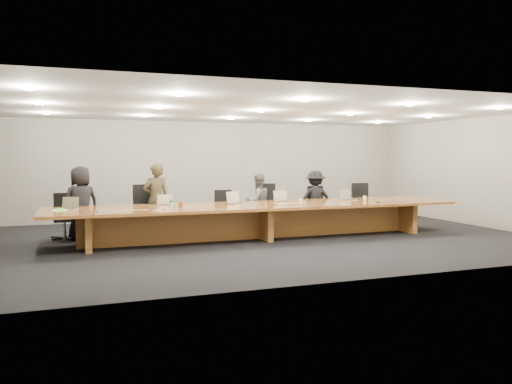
# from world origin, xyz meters

# --- Properties ---
(ground) EXTENTS (12.00, 12.00, 0.00)m
(ground) POSITION_xyz_m (0.00, 0.00, 0.00)
(ground) COLOR black
(ground) RESTS_ON ground
(back_wall) EXTENTS (12.00, 0.02, 2.80)m
(back_wall) POSITION_xyz_m (0.00, 4.00, 1.40)
(back_wall) COLOR beige
(back_wall) RESTS_ON ground
(conference_table) EXTENTS (9.00, 1.80, 0.75)m
(conference_table) POSITION_xyz_m (0.00, 0.00, 0.52)
(conference_table) COLOR brown
(conference_table) RESTS_ON ground
(chair_far_left) EXTENTS (0.55, 0.55, 1.02)m
(chair_far_left) POSITION_xyz_m (-4.05, 1.31, 0.51)
(chair_far_left) COLOR black
(chair_far_left) RESTS_ON ground
(chair_left) EXTENTS (0.61, 0.61, 1.18)m
(chair_left) POSITION_xyz_m (-2.33, 1.28, 0.59)
(chair_left) COLOR black
(chair_left) RESTS_ON ground
(chair_mid_left) EXTENTS (0.61, 0.61, 1.01)m
(chair_mid_left) POSITION_xyz_m (-0.48, 1.24, 0.51)
(chair_mid_left) COLOR black
(chair_mid_left) RESTS_ON ground
(chair_mid_right) EXTENTS (0.67, 0.67, 1.15)m
(chair_mid_right) POSITION_xyz_m (0.65, 1.26, 0.57)
(chair_mid_right) COLOR black
(chair_mid_right) RESTS_ON ground
(chair_right) EXTENTS (0.58, 0.58, 1.06)m
(chair_right) POSITION_xyz_m (2.05, 1.20, 0.53)
(chair_right) COLOR black
(chair_right) RESTS_ON ground
(chair_far_right) EXTENTS (0.63, 0.63, 1.11)m
(chair_far_right) POSITION_xyz_m (3.35, 1.22, 0.56)
(chair_far_right) COLOR black
(chair_far_right) RESTS_ON ground
(person_a) EXTENTS (0.91, 0.76, 1.59)m
(person_a) POSITION_xyz_m (-3.71, 1.16, 0.80)
(person_a) COLOR black
(person_a) RESTS_ON ground
(person_b) EXTENTS (0.65, 0.48, 1.64)m
(person_b) POSITION_xyz_m (-2.09, 1.20, 0.82)
(person_b) COLOR #312B1A
(person_b) RESTS_ON ground
(person_c) EXTENTS (0.76, 0.65, 1.39)m
(person_c) POSITION_xyz_m (0.37, 1.19, 0.69)
(person_c) COLOR #525254
(person_c) RESTS_ON ground
(person_d) EXTENTS (1.03, 0.74, 1.44)m
(person_d) POSITION_xyz_m (1.96, 1.27, 0.72)
(person_d) COLOR black
(person_d) RESTS_ON ground
(laptop_a) EXTENTS (0.38, 0.32, 0.25)m
(laptop_a) POSITION_xyz_m (-3.95, 0.28, 0.88)
(laptop_a) COLOR tan
(laptop_a) RESTS_ON conference_table
(laptop_b) EXTENTS (0.34, 0.27, 0.24)m
(laptop_b) POSITION_xyz_m (-2.03, 0.42, 0.87)
(laptop_b) COLOR #BAA78E
(laptop_b) RESTS_ON conference_table
(laptop_c) EXTENTS (0.44, 0.39, 0.28)m
(laptop_c) POSITION_xyz_m (-0.46, 0.28, 0.89)
(laptop_c) COLOR tan
(laptop_c) RESTS_ON conference_table
(laptop_d) EXTENTS (0.36, 0.27, 0.27)m
(laptop_d) POSITION_xyz_m (0.69, 0.39, 0.88)
(laptop_d) COLOR tan
(laptop_d) RESTS_ON conference_table
(laptop_e) EXTENTS (0.38, 0.30, 0.27)m
(laptop_e) POSITION_xyz_m (2.35, 0.27, 0.88)
(laptop_e) COLOR tan
(laptop_e) RESTS_ON conference_table
(water_bottle) EXTENTS (0.08, 0.08, 0.24)m
(water_bottle) POSITION_xyz_m (-1.95, 0.04, 0.87)
(water_bottle) COLOR silver
(water_bottle) RESTS_ON conference_table
(amber_mug) EXTENTS (0.11, 0.11, 0.11)m
(amber_mug) POSITION_xyz_m (-1.79, -0.11, 0.80)
(amber_mug) COLOR brown
(amber_mug) RESTS_ON conference_table
(paper_cup_near) EXTENTS (0.08, 0.08, 0.09)m
(paper_cup_near) POSITION_xyz_m (1.09, 0.27, 0.79)
(paper_cup_near) COLOR silver
(paper_cup_near) RESTS_ON conference_table
(paper_cup_far) EXTENTS (0.10, 0.10, 0.10)m
(paper_cup_far) POSITION_xyz_m (2.73, 0.16, 0.80)
(paper_cup_far) COLOR white
(paper_cup_far) RESTS_ON conference_table
(notepad) EXTENTS (0.27, 0.22, 0.02)m
(notepad) POSITION_xyz_m (-4.11, 0.13, 0.76)
(notepad) COLOR white
(notepad) RESTS_ON conference_table
(lime_gadget) EXTENTS (0.16, 0.10, 0.02)m
(lime_gadget) POSITION_xyz_m (-4.10, 0.13, 0.78)
(lime_gadget) COLOR #4DCB36
(lime_gadget) RESTS_ON notepad
(av_box) EXTENTS (0.23, 0.18, 0.03)m
(av_box) POSITION_xyz_m (-3.34, -0.41, 0.77)
(av_box) COLOR #AEAEB3
(av_box) RESTS_ON conference_table
(mic_left) EXTENTS (0.13, 0.13, 0.03)m
(mic_left) POSITION_xyz_m (-2.42, -0.37, 0.76)
(mic_left) COLOR black
(mic_left) RESTS_ON conference_table
(mic_center) EXTENTS (0.15, 0.15, 0.03)m
(mic_center) POSITION_xyz_m (0.18, -0.37, 0.76)
(mic_center) COLOR black
(mic_center) RESTS_ON conference_table
(mic_right) EXTENTS (0.15, 0.15, 0.03)m
(mic_right) POSITION_xyz_m (2.69, -0.47, 0.77)
(mic_right) COLOR black
(mic_right) RESTS_ON conference_table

